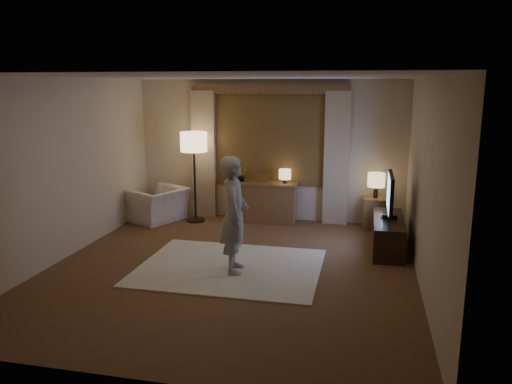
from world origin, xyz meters
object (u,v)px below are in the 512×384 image
(side_table, at_px, (375,213))
(person, at_px, (234,215))
(armchair, at_px, (158,205))
(tv_stand, at_px, (388,234))
(sideboard, at_px, (263,203))

(side_table, distance_m, person, 3.21)
(armchair, height_order, person, person)
(tv_stand, bearing_deg, side_table, 99.48)
(sideboard, xyz_separation_m, side_table, (2.02, -0.05, -0.07))
(person, bearing_deg, armchair, 31.85)
(sideboard, height_order, side_table, sideboard)
(side_table, bearing_deg, person, -126.18)
(side_table, height_order, tv_stand, side_table)
(person, bearing_deg, sideboard, -8.27)
(side_table, bearing_deg, armchair, -174.72)
(side_table, bearing_deg, sideboard, 178.58)
(armchair, xyz_separation_m, person, (2.07, -2.19, 0.50))
(armchair, relative_size, person, 0.61)
(sideboard, distance_m, person, 2.65)
(sideboard, height_order, person, person)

